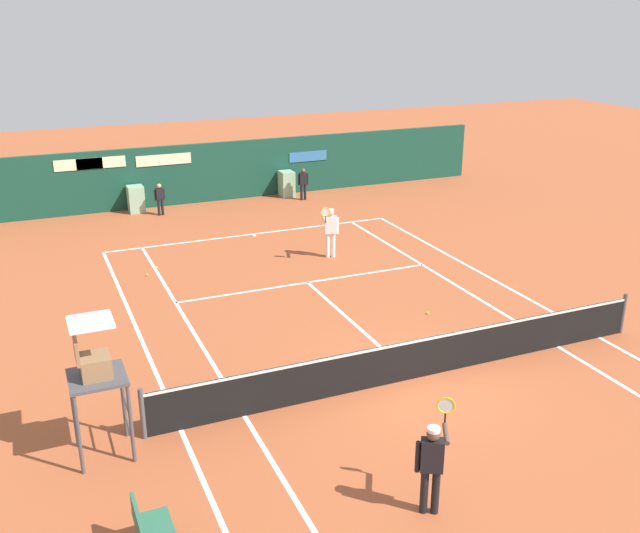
{
  "coord_description": "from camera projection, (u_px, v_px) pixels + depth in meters",
  "views": [
    {
      "loc": [
        -7.51,
        -12.12,
        7.79
      ],
      "look_at": [
        0.04,
        5.53,
        0.8
      ],
      "focal_mm": 39.96,
      "sensor_mm": 36.0,
      "label": 1
    }
  ],
  "objects": [
    {
      "name": "player_on_baseline",
      "position": [
        330.0,
        229.0,
        23.28
      ],
      "size": [
        0.8,
        0.68,
        1.87
      ],
      "rotation": [
        0.0,
        0.0,
        2.84
      ],
      "color": "white",
      "rests_on": "ground_plane"
    },
    {
      "name": "tennis_net",
      "position": [
        416.0,
        357.0,
        15.74
      ],
      "size": [
        12.1,
        0.1,
        1.07
      ],
      "color": "#4C4C51",
      "rests_on": "ground_plane"
    },
    {
      "name": "ball_kid_right_post",
      "position": [
        160.0,
        197.0,
        28.17
      ],
      "size": [
        0.43,
        0.18,
        1.28
      ],
      "rotation": [
        0.0,
        0.0,
        3.22
      ],
      "color": "black",
      "rests_on": "ground_plane"
    },
    {
      "name": "tennis_ball_mid_court",
      "position": [
        147.0,
        275.0,
        21.96
      ],
      "size": [
        0.07,
        0.07,
        0.07
      ],
      "primitive_type": "sphere",
      "color": "#CCE033",
      "rests_on": "ground_plane"
    },
    {
      "name": "tennis_ball_by_sideline",
      "position": [
        157.0,
        267.0,
        22.61
      ],
      "size": [
        0.07,
        0.07,
        0.07
      ],
      "primitive_type": "sphere",
      "color": "#CCE033",
      "rests_on": "ground_plane"
    },
    {
      "name": "umpire_chair",
      "position": [
        96.0,
        370.0,
        12.62
      ],
      "size": [
        1.0,
        1.0,
        2.7
      ],
      "rotation": [
        0.0,
        0.0,
        -1.57
      ],
      "color": "#47474C",
      "rests_on": "ground_plane"
    },
    {
      "name": "ball_kid_left_post",
      "position": [
        303.0,
        182.0,
        30.42
      ],
      "size": [
        0.45,
        0.22,
        1.37
      ],
      "rotation": [
        0.0,
        0.0,
        2.98
      ],
      "color": "black",
      "rests_on": "ground_plane"
    },
    {
      "name": "ground_plane",
      "position": [
        403.0,
        367.0,
        16.41
      ],
      "size": [
        80.0,
        80.0,
        0.01
      ],
      "color": "#A8512D"
    },
    {
      "name": "tennis_ball_near_service_line",
      "position": [
        428.0,
        313.0,
        19.22
      ],
      "size": [
        0.07,
        0.07,
        0.07
      ],
      "primitive_type": "sphere",
      "color": "#CCE033",
      "rests_on": "ground_plane"
    },
    {
      "name": "sponsor_back_wall",
      "position": [
        213.0,
        173.0,
        30.16
      ],
      "size": [
        25.0,
        1.02,
        2.48
      ],
      "color": "#144233",
      "rests_on": "ground_plane"
    },
    {
      "name": "player_near_side",
      "position": [
        432.0,
        461.0,
        11.38
      ],
      "size": [
        0.84,
        0.63,
        1.84
      ],
      "rotation": [
        0.0,
        0.0,
        -0.49
      ],
      "color": "black",
      "rests_on": "ground_plane"
    }
  ]
}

